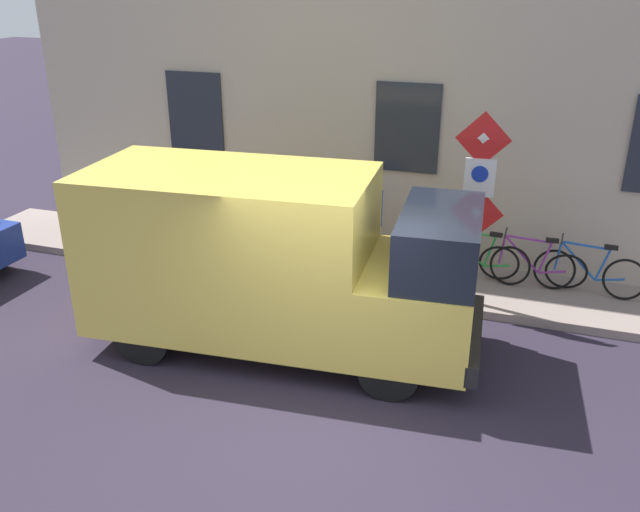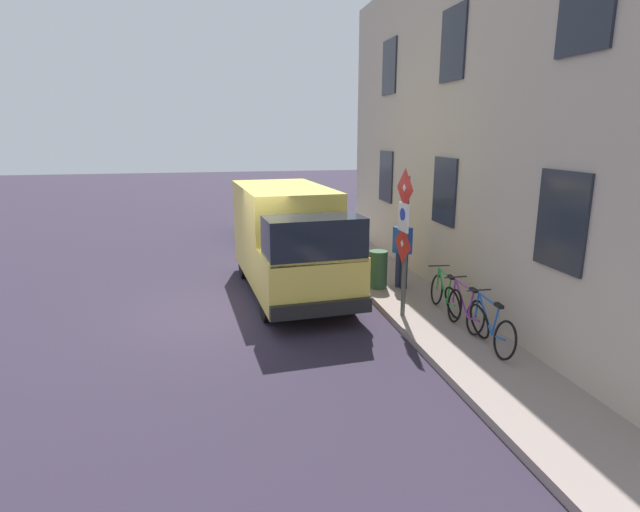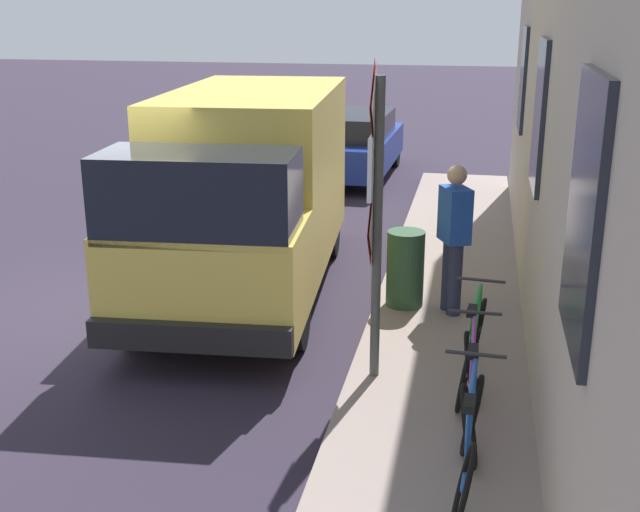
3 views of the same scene
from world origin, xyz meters
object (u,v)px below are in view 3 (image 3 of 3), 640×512
object	(u,v)px
bicycle_blue	(468,444)
litter_bin	(405,268)
bicycle_green	(472,347)
pedestrian	(454,234)
sign_post_stacked	(373,190)
bicycle_purple	(470,390)
delivery_van	(247,189)
parked_hatchback	(350,143)

from	to	relation	value
bicycle_blue	litter_bin	xyz separation A→B (m)	(-0.81, 3.68, 0.08)
bicycle_blue	litter_bin	bearing A→B (deg)	14.94
bicycle_blue	bicycle_green	size ratio (longest dim) A/B	1.00
pedestrian	litter_bin	world-z (taller)	pedestrian
sign_post_stacked	bicycle_purple	xyz separation A→B (m)	(0.96, -0.88, -1.44)
sign_post_stacked	delivery_van	distance (m)	3.17
delivery_van	parked_hatchback	world-z (taller)	delivery_van
delivery_van	pedestrian	bearing A→B (deg)	71.55
pedestrian	litter_bin	xyz separation A→B (m)	(-0.55, 0.12, -0.48)
delivery_van	sign_post_stacked	bearing A→B (deg)	33.47
sign_post_stacked	bicycle_green	world-z (taller)	sign_post_stacked
bicycle_purple	bicycle_green	world-z (taller)	same
bicycle_blue	bicycle_green	xyz separation A→B (m)	(0.00, 1.74, 0.00)
pedestrian	bicycle_blue	bearing A→B (deg)	69.85
bicycle_purple	parked_hatchback	bearing A→B (deg)	14.48
bicycle_green	delivery_van	bearing A→B (deg)	54.96
pedestrian	bicycle_green	bearing A→B (deg)	73.95
parked_hatchback	bicycle_purple	size ratio (longest dim) A/B	2.36
sign_post_stacked	litter_bin	size ratio (longest dim) A/B	3.17
delivery_van	litter_bin	size ratio (longest dim) A/B	6.07
delivery_van	bicycle_blue	distance (m)	5.16
sign_post_stacked	delivery_van	bearing A→B (deg)	127.82
delivery_van	bicycle_purple	distance (m)	4.48
bicycle_green	litter_bin	xyz separation A→B (m)	(-0.81, 1.94, 0.08)
sign_post_stacked	bicycle_blue	world-z (taller)	sign_post_stacked
bicycle_blue	bicycle_green	distance (m)	1.74
sign_post_stacked	bicycle_purple	world-z (taller)	sign_post_stacked
parked_hatchback	bicycle_purple	bearing A→B (deg)	-164.27
sign_post_stacked	bicycle_purple	distance (m)	1.95
sign_post_stacked	bicycle_blue	bearing A→B (deg)	-61.17
parked_hatchback	bicycle_green	world-z (taller)	parked_hatchback
delivery_van	parked_hatchback	xyz separation A→B (m)	(0.16, 7.11, -0.60)
parked_hatchback	bicycle_purple	xyz separation A→B (m)	(2.72, -10.45, -0.22)
parked_hatchback	bicycle_purple	world-z (taller)	parked_hatchback
bicycle_green	sign_post_stacked	bearing A→B (deg)	94.93
delivery_van	bicycle_green	world-z (taller)	delivery_van
parked_hatchback	pedestrian	world-z (taller)	pedestrian
parked_hatchback	sign_post_stacked	bearing A→B (deg)	-168.46
bicycle_purple	bicycle_green	bearing A→B (deg)	-0.14
sign_post_stacked	delivery_van	world-z (taller)	sign_post_stacked
sign_post_stacked	pedestrian	xyz separation A→B (m)	(0.69, 1.81, -0.88)
delivery_van	bicycle_green	size ratio (longest dim) A/B	3.19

